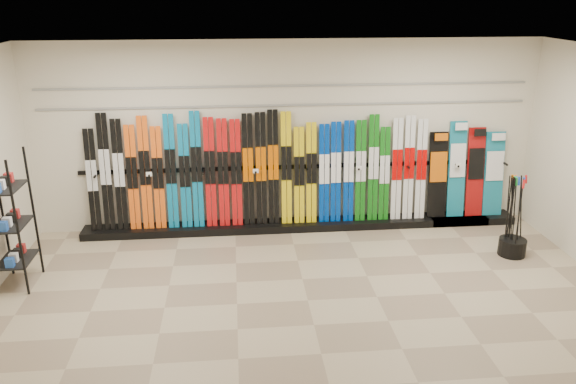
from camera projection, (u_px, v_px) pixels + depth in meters
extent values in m
plane|color=#87735D|center=(308.00, 300.00, 7.06)|extent=(8.00, 8.00, 0.00)
plane|color=beige|center=(288.00, 136.00, 8.89)|extent=(8.00, 0.00, 8.00)
plane|color=silver|center=(311.00, 57.00, 6.05)|extent=(8.00, 8.00, 0.00)
cube|color=black|center=(303.00, 225.00, 9.19)|extent=(8.00, 0.40, 0.12)
cube|color=black|center=(92.00, 181.00, 8.64)|extent=(0.17, 0.19, 1.60)
cube|color=black|center=(106.00, 173.00, 8.63)|extent=(0.17, 0.21, 1.83)
cube|color=black|center=(119.00, 175.00, 8.66)|extent=(0.17, 0.20, 1.74)
cube|color=#ED5913|center=(132.00, 178.00, 8.69)|extent=(0.17, 0.19, 1.65)
cube|color=#ED5913|center=(145.00, 173.00, 8.69)|extent=(0.17, 0.21, 1.78)
cube|color=#ED5913|center=(158.00, 178.00, 8.73)|extent=(0.17, 0.19, 1.61)
cube|color=#086B9C|center=(171.00, 172.00, 8.73)|extent=(0.17, 0.21, 1.80)
cube|color=#086B9C|center=(185.00, 176.00, 8.76)|extent=(0.17, 0.19, 1.64)
cube|color=#086B9C|center=(197.00, 170.00, 8.76)|extent=(0.17, 0.21, 1.83)
cube|color=red|center=(210.00, 173.00, 8.79)|extent=(0.17, 0.20, 1.74)
cube|color=red|center=(223.00, 173.00, 8.81)|extent=(0.17, 0.20, 1.71)
cube|color=red|center=(236.00, 173.00, 8.83)|extent=(0.17, 0.20, 1.70)
cube|color=black|center=(248.00, 170.00, 8.84)|extent=(0.17, 0.21, 1.78)
cube|color=black|center=(261.00, 169.00, 8.85)|extent=(0.17, 0.21, 1.80)
cube|color=black|center=(273.00, 168.00, 8.87)|extent=(0.17, 0.21, 1.83)
cube|color=yellow|center=(286.00, 169.00, 8.89)|extent=(0.17, 0.21, 1.80)
cube|color=yellow|center=(299.00, 176.00, 8.94)|extent=(0.17, 0.18, 1.56)
cube|color=yellow|center=(311.00, 173.00, 8.95)|extent=(0.17, 0.19, 1.62)
cube|color=#0033A2|center=(324.00, 174.00, 8.97)|extent=(0.17, 0.19, 1.59)
cube|color=#0033A2|center=(336.00, 172.00, 8.98)|extent=(0.17, 0.19, 1.62)
cube|color=#0033A2|center=(349.00, 172.00, 9.00)|extent=(0.17, 0.19, 1.64)
cube|color=#116412|center=(361.00, 171.00, 9.02)|extent=(0.17, 0.19, 1.64)
cube|color=#116412|center=(373.00, 168.00, 9.03)|extent=(0.17, 0.20, 1.73)
cube|color=#116412|center=(384.00, 174.00, 9.07)|extent=(0.17, 0.18, 1.53)
cube|color=silver|center=(397.00, 170.00, 9.07)|extent=(0.17, 0.20, 1.66)
cube|color=silver|center=(409.00, 168.00, 9.09)|extent=(0.17, 0.20, 1.69)
cube|color=silver|center=(421.00, 170.00, 9.11)|extent=(0.17, 0.19, 1.64)
cube|color=black|center=(438.00, 175.00, 9.21)|extent=(0.31, 0.22, 1.41)
cube|color=#14728C|center=(457.00, 170.00, 9.22)|extent=(0.29, 0.24, 1.57)
cube|color=#990C0C|center=(475.00, 172.00, 9.26)|extent=(0.29, 0.23, 1.47)
cube|color=#14728C|center=(494.00, 174.00, 9.30)|extent=(0.33, 0.22, 1.39)
cube|color=black|center=(10.00, 221.00, 7.17)|extent=(0.40, 0.60, 1.80)
cylinder|color=black|center=(512.00, 247.00, 8.24)|extent=(0.39, 0.39, 0.25)
cylinder|color=black|center=(510.00, 214.00, 8.16)|extent=(0.02, 0.05, 1.18)
cylinder|color=black|center=(507.00, 213.00, 8.20)|extent=(0.13, 0.08, 1.18)
cylinder|color=black|center=(519.00, 216.00, 8.08)|extent=(0.08, 0.07, 1.18)
cylinder|color=black|center=(510.00, 215.00, 8.13)|extent=(0.08, 0.11, 1.18)
cylinder|color=black|center=(518.00, 219.00, 7.98)|extent=(0.06, 0.13, 1.18)
cylinder|color=black|center=(511.00, 214.00, 8.18)|extent=(0.15, 0.14, 1.17)
cylinder|color=black|center=(514.00, 216.00, 8.10)|extent=(0.05, 0.13, 1.18)
cylinder|color=black|center=(511.00, 216.00, 8.09)|extent=(0.15, 0.04, 1.17)
cylinder|color=black|center=(521.00, 214.00, 8.18)|extent=(0.16, 0.05, 1.17)
cylinder|color=black|center=(508.00, 214.00, 8.18)|extent=(0.06, 0.03, 1.18)
cylinder|color=black|center=(511.00, 215.00, 8.12)|extent=(0.13, 0.15, 1.17)
cube|color=gray|center=(289.00, 105.00, 8.71)|extent=(7.60, 0.02, 0.03)
cube|color=gray|center=(289.00, 86.00, 8.61)|extent=(7.60, 0.02, 0.03)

